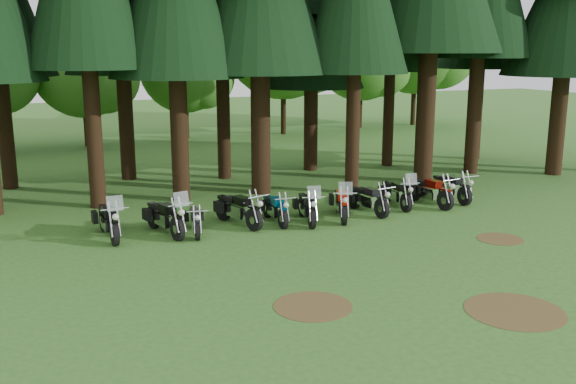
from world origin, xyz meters
The scene contains 20 objects.
ground centered at (0.00, 0.00, 0.00)m, with size 120.00×120.00×0.00m, color #2E5D22.
decid_3 centered at (-4.71, 25.13, 4.51)m, with size 6.12×5.95×7.65m.
decid_4 centered at (1.58, 26.32, 4.37)m, with size 5.93×5.76×7.41m.
decid_5 centered at (8.29, 25.71, 6.23)m, with size 8.45×8.21×10.56m.
decid_6 centered at (14.85, 27.01, 5.20)m, with size 7.06×6.86×8.82m.
decid_7 centered at (19.46, 26.83, 6.22)m, with size 8.44×8.20×10.55m.
dirt_patch_0 centered at (-3.00, -2.00, 0.01)m, with size 1.80×1.80×0.01m, color #4C3D1E.
dirt_patch_1 centered at (4.50, 0.50, 0.01)m, with size 1.40×1.40×0.01m, color #4C3D1E.
dirt_patch_2 centered at (1.00, -4.00, 0.01)m, with size 2.20×2.20×0.01m, color #4C3D1E.
motorcycle_0 centered at (-6.48, 5.28, 0.53)m, with size 0.51×2.51×1.58m.
motorcycle_1 centered at (-4.80, 5.02, 0.53)m, with size 0.87×2.51×1.58m.
motorcycle_2 centered at (-3.92, 4.72, 0.42)m, with size 0.49×2.00×0.82m.
motorcycle_3 centered at (-2.37, 5.13, 0.51)m, with size 0.88×2.41×1.01m.
motorcycle_4 centered at (-1.14, 4.95, 0.46)m, with size 0.33×2.21×0.90m.
motorcycle_5 centered at (-0.13, 4.58, 0.49)m, with size 0.82×2.35×1.48m.
motorcycle_6 centered at (1.15, 4.57, 0.51)m, with size 1.16×2.34×1.52m.
motorcycle_7 centered at (2.34, 4.86, 0.48)m, with size 0.44×2.32×0.94m.
motorcycle_8 centered at (3.77, 5.24, 0.49)m, with size 0.53×2.32×1.46m.
motorcycle_9 centered at (5.00, 4.97, 0.51)m, with size 0.48×2.45×1.00m.
motorcycle_10 centered at (6.24, 5.30, 0.49)m, with size 0.34×2.38×0.97m.
Camera 1 is at (-8.82, -14.26, 5.68)m, focal length 40.00 mm.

